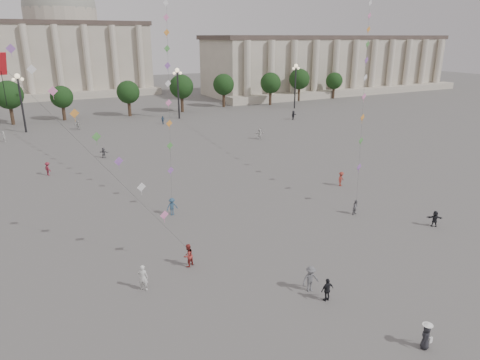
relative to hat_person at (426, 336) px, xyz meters
name	(u,v)px	position (x,y,z in m)	size (l,w,h in m)	color
ground	(334,317)	(-2.77, 4.61, -0.82)	(360.00, 360.00, 0.00)	#4F4D4B
hall_east	(331,64)	(72.23, 98.51, 7.61)	(84.00, 26.22, 17.20)	#A79E8C
hall_central	(65,45)	(-2.77, 133.83, 13.42)	(48.30, 34.30, 35.50)	#A79E8C
tree_row	(99,93)	(-2.77, 82.61, 4.58)	(137.12, 5.12, 8.00)	#322219
lamp_post_mid_west	(20,92)	(-17.77, 74.61, 6.54)	(2.00, 0.90, 10.65)	#262628
lamp_post_mid_east	(178,84)	(12.23, 74.61, 6.54)	(2.00, 0.90, 10.65)	#262628
lamp_post_far_east	(296,78)	(42.23, 74.61, 6.54)	(2.00, 0.90, 10.65)	#262628
person_crowd_0	(163,120)	(7.20, 70.40, 0.02)	(0.98, 0.41, 1.67)	navy
person_crowd_3	(435,219)	(14.40, 11.09, -0.04)	(1.43, 0.46, 1.55)	black
person_crowd_4	(78,125)	(-8.86, 72.61, 0.11)	(1.71, 0.54, 1.84)	#AFAEAB
person_crowd_6	(311,279)	(-2.35, 7.72, 0.15)	(1.25, 0.72, 1.94)	#5C5D60
person_crowd_7	(260,134)	(17.91, 49.76, 0.12)	(1.73, 0.55, 1.86)	silver
person_crowd_8	(341,179)	(14.23, 24.11, 0.05)	(1.12, 0.65, 1.74)	maroon
person_crowd_9	(293,115)	(33.46, 62.26, 0.13)	(1.76, 0.56, 1.90)	black
person_crowd_10	(4,137)	(-21.29, 67.90, 0.07)	(0.65, 0.43, 1.78)	beige
person_crowd_12	(104,153)	(-8.37, 49.83, -0.05)	(1.42, 0.45, 1.53)	slate
person_crowd_13	(143,278)	(-12.60, 13.26, 0.16)	(0.71, 0.47, 1.95)	silver
person_crowd_17	(48,169)	(-16.29, 44.68, 0.05)	(1.12, 0.64, 1.73)	maroon
tourist_4	(327,290)	(-2.02, 6.29, 0.01)	(0.97, 0.40, 1.65)	black
kite_flyer_0	(188,255)	(-8.65, 14.87, 0.11)	(0.90, 0.70, 1.85)	maroon
kite_flyer_1	(172,207)	(-6.43, 25.04, 0.07)	(1.15, 0.66, 1.78)	#2D4B67
kite_flyer_2	(356,207)	(9.88, 16.72, -0.07)	(0.73, 0.57, 1.50)	slate
hat_person	(426,336)	(0.00, 0.00, 0.00)	(0.88, 0.79, 1.69)	black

